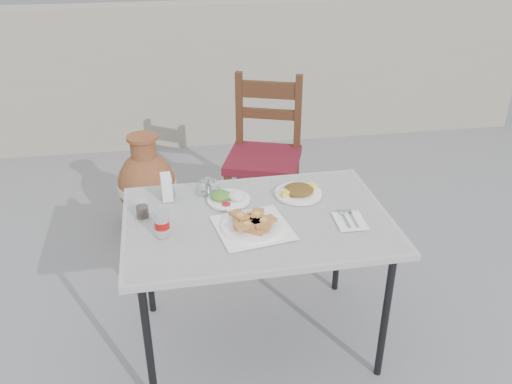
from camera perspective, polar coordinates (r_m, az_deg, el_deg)
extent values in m
plane|color=slate|center=(2.84, -3.36, -14.18)|extent=(80.00, 80.00, 0.00)
cylinder|color=black|center=(2.30, -11.22, -15.84)|extent=(0.03, 0.03, 0.66)
cylinder|color=black|center=(2.46, 13.44, -12.71)|extent=(0.03, 0.03, 0.66)
cylinder|color=black|center=(2.79, -11.37, -6.89)|extent=(0.03, 0.03, 0.66)
cylinder|color=black|center=(2.92, 8.70, -4.86)|extent=(0.03, 0.03, 0.66)
cube|color=silver|center=(2.36, 0.13, -3.05)|extent=(1.17, 0.80, 0.03)
cube|color=white|center=(2.35, 0.13, -2.71)|extent=(1.13, 0.77, 0.00)
cube|color=white|center=(2.28, -0.34, -3.76)|extent=(0.35, 0.35, 0.00)
cylinder|color=white|center=(2.27, -0.34, -3.59)|extent=(0.26, 0.26, 0.01)
cylinder|color=white|center=(2.28, -0.34, -3.67)|extent=(0.27, 0.27, 0.01)
cylinder|color=white|center=(2.48, -2.89, -0.81)|extent=(0.20, 0.20, 0.01)
ellipsoid|color=silver|center=(2.47, -2.05, -0.41)|extent=(0.08, 0.08, 0.04)
ellipsoid|color=#336A1E|center=(2.48, -3.74, -0.38)|extent=(0.10, 0.09, 0.04)
cylinder|color=#AD121E|center=(2.43, -3.16, -1.27)|extent=(0.04, 0.04, 0.01)
cylinder|color=white|center=(2.54, 4.48, -0.15)|extent=(0.22, 0.22, 0.01)
ellipsoid|color=#275C17|center=(2.53, 4.50, 0.25)|extent=(0.14, 0.13, 0.04)
cylinder|color=yellow|center=(2.49, 3.08, -0.17)|extent=(0.05, 0.04, 0.04)
cylinder|color=yellow|center=(2.56, 5.93, 0.60)|extent=(0.05, 0.04, 0.04)
cylinder|color=white|center=(2.23, -9.88, -3.26)|extent=(0.06, 0.06, 0.11)
cylinder|color=red|center=(2.24, -9.87, -3.37)|extent=(0.06, 0.06, 0.03)
cylinder|color=silver|center=(2.21, -9.99, -2.09)|extent=(0.06, 0.06, 0.00)
cylinder|color=white|center=(2.39, -11.90, -1.66)|extent=(0.06, 0.06, 0.08)
cylinder|color=black|center=(2.40, -11.87, -2.00)|extent=(0.05, 0.05, 0.05)
cube|color=white|center=(2.51, -9.40, 0.54)|extent=(0.05, 0.10, 0.11)
cube|color=#1754B1|center=(2.52, -8.76, 0.42)|extent=(0.02, 0.05, 0.06)
cube|color=silver|center=(2.56, -5.04, 0.15)|extent=(0.11, 0.10, 0.01)
cylinder|color=white|center=(2.53, -5.60, 0.63)|extent=(0.02, 0.02, 0.06)
cylinder|color=white|center=(2.53, -4.46, 0.72)|extent=(0.02, 0.02, 0.06)
cylinder|color=silver|center=(2.57, -5.10, 0.99)|extent=(0.03, 0.03, 0.05)
cube|color=white|center=(2.36, 9.86, -3.03)|extent=(0.13, 0.16, 0.00)
cube|color=silver|center=(2.35, 9.45, -2.96)|extent=(0.01, 0.13, 0.00)
ellipsoid|color=silver|center=(2.41, 8.99, -2.05)|extent=(0.03, 0.04, 0.01)
cube|color=silver|center=(2.36, 10.28, -2.89)|extent=(0.01, 0.13, 0.00)
cube|color=silver|center=(2.42, 9.80, -2.03)|extent=(0.02, 0.04, 0.00)
cube|color=#3A1D10|center=(3.36, -2.92, -1.74)|extent=(0.05, 0.05, 0.47)
cube|color=#3A1D10|center=(3.31, 3.45, -2.28)|extent=(0.05, 0.05, 0.47)
cube|color=#3A1D10|center=(3.69, -1.67, 1.13)|extent=(0.05, 0.05, 0.47)
cube|color=#3A1D10|center=(3.64, 4.15, 0.67)|extent=(0.05, 0.05, 0.47)
cube|color=#5E1219|center=(3.38, 0.78, 3.41)|extent=(0.56, 0.56, 0.05)
cube|color=#3A1D10|center=(3.49, -1.78, 8.40)|extent=(0.05, 0.05, 0.52)
cube|color=#3A1D10|center=(3.44, 4.43, 8.02)|extent=(0.05, 0.05, 0.52)
cube|color=#3A1D10|center=(3.41, 1.33, 10.70)|extent=(0.40, 0.17, 0.10)
cube|color=#3A1D10|center=(3.46, 1.31, 8.23)|extent=(0.40, 0.17, 0.06)
cylinder|color=brown|center=(3.67, -10.99, -3.15)|extent=(0.28, 0.28, 0.07)
ellipsoid|color=brown|center=(3.54, -11.39, 0.63)|extent=(0.37, 0.37, 0.46)
cylinder|color=#C7B791|center=(3.54, -11.39, 0.63)|extent=(0.37, 0.37, 0.05)
cylinder|color=brown|center=(3.43, -11.78, 4.40)|extent=(0.16, 0.16, 0.14)
cylinder|color=brown|center=(3.40, -11.91, 5.62)|extent=(0.19, 0.19, 0.02)
cube|color=gray|center=(4.78, -7.01, 12.02)|extent=(6.00, 0.25, 1.20)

